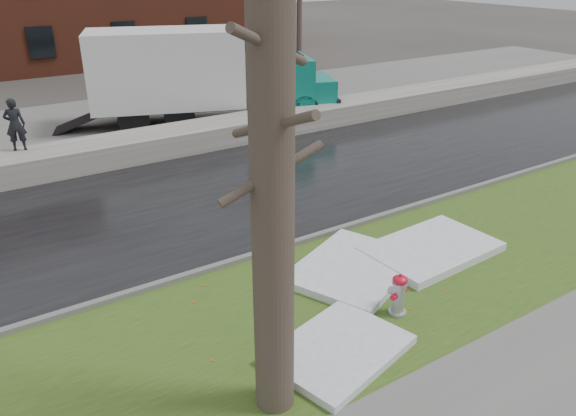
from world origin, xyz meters
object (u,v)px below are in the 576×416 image
fire_hydrant (399,293)px  box_truck (197,75)px  worker (15,124)px  tree (272,179)px

fire_hydrant → box_truck: bearing=66.9°
fire_hydrant → box_truck: box_truck is taller
fire_hydrant → box_truck: (2.42, 13.56, 1.38)m
fire_hydrant → worker: (-4.30, 11.31, 1.04)m
fire_hydrant → box_truck: size_ratio=0.08×
fire_hydrant → tree: (-2.98, -0.65, 3.01)m
box_truck → tree: bearing=-91.1°
worker → box_truck: bearing=-148.6°
tree → fire_hydrant: bearing=12.3°
tree → box_truck: (5.41, 14.21, -1.63)m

